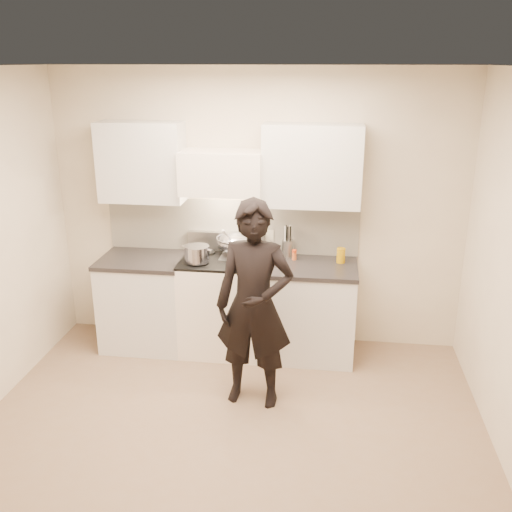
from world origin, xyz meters
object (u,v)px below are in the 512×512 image
(counter_right, at_px, (307,310))
(person, at_px, (254,305))
(stove, at_px, (222,304))
(utensil_crock, at_px, (287,247))
(wok, at_px, (237,243))

(counter_right, bearing_deg, person, -114.29)
(stove, distance_m, utensil_crock, 0.85)
(counter_right, relative_size, utensil_crock, 3.00)
(stove, xyz_separation_m, wok, (0.13, 0.14, 0.59))
(counter_right, xyz_separation_m, utensil_crock, (-0.22, 0.23, 0.55))
(counter_right, relative_size, wok, 1.87)
(person, bearing_deg, wok, 111.78)
(utensil_crock, height_order, person, person)
(stove, xyz_separation_m, counter_right, (0.83, 0.00, -0.01))
(stove, xyz_separation_m, utensil_crock, (0.61, 0.23, 0.54))
(stove, height_order, utensil_crock, utensil_crock)
(counter_right, xyz_separation_m, person, (-0.39, -0.87, 0.41))
(counter_right, bearing_deg, utensil_crock, 132.78)
(utensil_crock, xyz_separation_m, person, (-0.18, -1.11, -0.15))
(counter_right, height_order, utensil_crock, utensil_crock)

